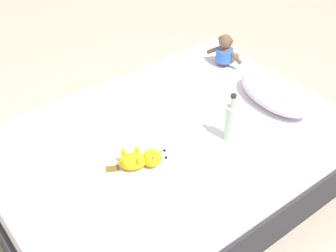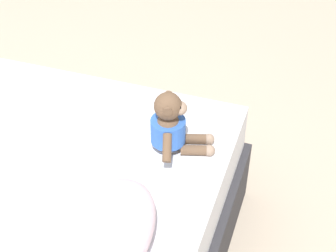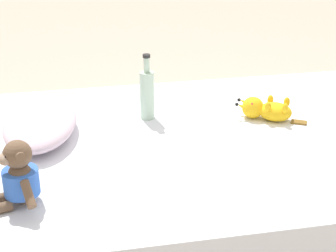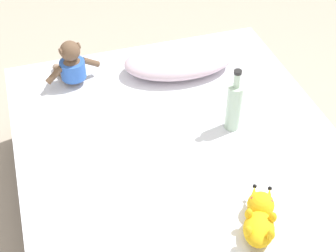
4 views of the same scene
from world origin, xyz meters
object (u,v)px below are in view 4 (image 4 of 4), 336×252
plush_monkey (71,65)px  glass_bottle (234,106)px  plush_yellow_creature (260,218)px  pillow (179,60)px  bed (195,218)px

plush_monkey → glass_bottle: 0.82m
plush_yellow_creature → plush_monkey: bearing=114.9°
plush_monkey → plush_yellow_creature: plush_monkey is taller
pillow → plush_monkey: 0.53m
pillow → glass_bottle: (0.09, -0.48, 0.06)m
bed → glass_bottle: (0.25, 0.25, 0.37)m
pillow → plush_monkey: bearing=173.3°
pillow → plush_yellow_creature: size_ratio=1.85×
plush_monkey → plush_yellow_creature: size_ratio=0.91×
pillow → plush_yellow_creature: (-0.03, -1.01, -0.01)m
glass_bottle → pillow: bearing=100.7°
plush_yellow_creature → glass_bottle: bearing=77.4°
bed → pillow: bearing=77.6°
plush_monkey → pillow: bearing=-6.7°
plush_monkey → glass_bottle: glass_bottle is taller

